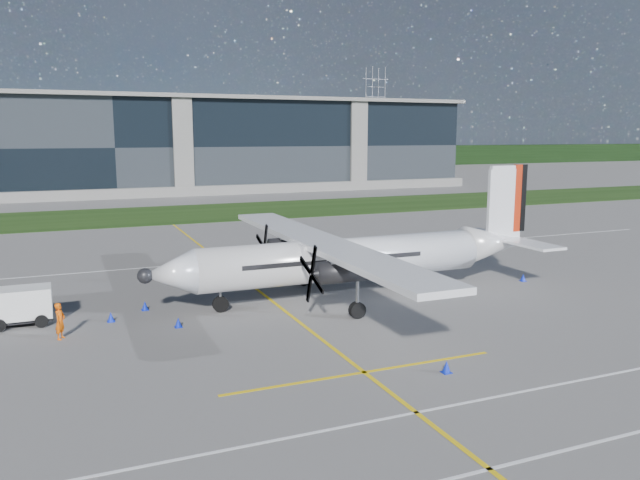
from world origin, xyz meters
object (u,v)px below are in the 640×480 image
at_px(pylon_east, 375,116).
at_px(turboprop_aircraft, 356,234).
at_px(ground_crew_person, 60,318).
at_px(safety_cone_portwing, 446,367).
at_px(safety_cone_tail, 523,277).
at_px(safety_cone_fwd, 111,317).
at_px(baggage_tug, 20,307).
at_px(safety_cone_nose_port, 178,322).
at_px(safety_cone_stbdwing, 260,256).
at_px(safety_cone_nose_stbd, 145,306).

xyz_separation_m(pylon_east, turboprop_aircraft, (-77.14, -145.21, -11.21)).
distance_m(ground_crew_person, safety_cone_portwing, 17.81).
bearing_deg(safety_cone_tail, safety_cone_fwd, 177.71).
relative_size(turboprop_aircraft, baggage_tug, 8.00).
bearing_deg(pylon_east, baggage_tug, -123.52).
distance_m(baggage_tug, safety_cone_nose_port, 8.06).
height_order(pylon_east, turboprop_aircraft, pylon_east).
relative_size(baggage_tug, safety_cone_stbdwing, 6.32).
height_order(baggage_tug, safety_cone_nose_stbd, baggage_tug).
height_order(baggage_tug, safety_cone_stbdwing, baggage_tug).
relative_size(safety_cone_stbdwing, safety_cone_nose_port, 1.00).
distance_m(safety_cone_fwd, safety_cone_portwing, 17.30).
relative_size(turboprop_aircraft, ground_crew_person, 12.67).
height_order(pylon_east, safety_cone_stbdwing, pylon_east).
distance_m(turboprop_aircraft, safety_cone_stbdwing, 13.77).
xyz_separation_m(baggage_tug, safety_cone_portwing, (16.15, -13.72, -0.70)).
bearing_deg(safety_cone_tail, pylon_east, 65.89).
bearing_deg(turboprop_aircraft, safety_cone_fwd, 178.22).
bearing_deg(safety_cone_tail, ground_crew_person, -178.08).
distance_m(safety_cone_nose_port, safety_cone_nose_stbd, 3.96).
height_order(turboprop_aircraft, safety_cone_fwd, turboprop_aircraft).
relative_size(safety_cone_tail, safety_cone_nose_stbd, 1.00).
relative_size(pylon_east, safety_cone_stbdwing, 60.00).
distance_m(safety_cone_fwd, safety_cone_nose_stbd, 2.43).
relative_size(pylon_east, safety_cone_nose_port, 60.00).
height_order(turboprop_aircraft, safety_cone_nose_stbd, turboprop_aircraft).
distance_m(turboprop_aircraft, baggage_tug, 18.26).
relative_size(turboprop_aircraft, safety_cone_portwing, 50.56).
relative_size(safety_cone_stbdwing, safety_cone_tail, 1.00).
distance_m(safety_cone_portwing, safety_cone_nose_stbd, 17.27).
relative_size(ground_crew_person, safety_cone_portwing, 3.99).
height_order(pylon_east, baggage_tug, pylon_east).
bearing_deg(safety_cone_portwing, safety_cone_fwd, 133.65).
height_order(ground_crew_person, safety_cone_nose_port, ground_crew_person).
distance_m(pylon_east, turboprop_aircraft, 164.81).
xyz_separation_m(safety_cone_fwd, safety_cone_tail, (25.64, -1.03, 0.00)).
distance_m(turboprop_aircraft, safety_cone_nose_stbd, 12.53).
bearing_deg(safety_cone_nose_stbd, ground_crew_person, -140.84).
relative_size(turboprop_aircraft, safety_cone_nose_stbd, 50.56).
distance_m(safety_cone_nose_port, safety_cone_portwing, 13.58).
bearing_deg(safety_cone_stbdwing, safety_cone_fwd, -133.22).
height_order(safety_cone_stbdwing, safety_cone_nose_stbd, same).
xyz_separation_m(safety_cone_portwing, safety_cone_nose_stbd, (-10.05, 14.04, 0.00)).
relative_size(safety_cone_fwd, safety_cone_nose_stbd, 1.00).
distance_m(pylon_east, safety_cone_nose_port, 171.94).
distance_m(safety_cone_stbdwing, safety_cone_tail, 19.40).
bearing_deg(safety_cone_fwd, ground_crew_person, -140.51).
distance_m(pylon_east, safety_cone_nose_stbd, 169.30).
distance_m(safety_cone_stbdwing, safety_cone_nose_stbd, 15.11).
bearing_deg(ground_crew_person, safety_cone_stbdwing, -16.63).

